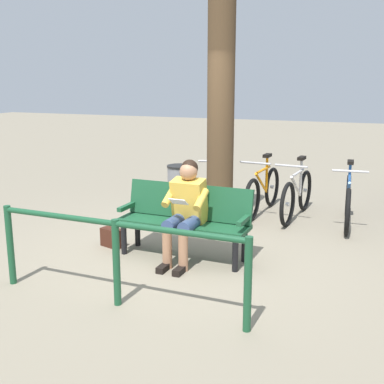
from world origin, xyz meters
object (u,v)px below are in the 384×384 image
bicycle_green (297,195)px  bicycle_black (263,191)px  person_reading (186,207)px  litter_bin (180,192)px  handbag (112,238)px  bicycle_purple (215,189)px  tree_trunk (221,115)px  bicycle_orange (348,201)px  bench (186,215)px

bicycle_green → bicycle_black: 0.56m
person_reading → litter_bin: (0.79, -1.69, -0.25)m
handbag → bicycle_purple: (-0.64, -2.21, 0.24)m
handbag → tree_trunk: (-0.95, -1.53, 1.49)m
handbag → bicycle_green: (-1.97, -2.24, 0.24)m
litter_bin → tree_trunk: bearing=176.1°
handbag → bicycle_black: (-1.41, -2.30, 0.24)m
litter_bin → bicycle_black: (-1.13, -0.73, -0.05)m
bicycle_green → handbag: bearing=-36.1°
bicycle_orange → bench: bearing=-43.9°
bench → bicycle_green: bicycle_green is taller
handbag → tree_trunk: 2.33m
bicycle_purple → bench: bearing=-6.2°
handbag → bicycle_black: 2.71m
litter_bin → bicycle_green: size_ratio=0.49×
person_reading → handbag: bearing=-4.4°
bench → bicycle_orange: (-1.73, -2.07, -0.15)m
handbag → bicycle_green: bearing=-131.3°
handbag → litter_bin: bearing=-100.1°
handbag → bicycle_orange: size_ratio=0.18×
bicycle_black → bicycle_purple: size_ratio=1.03×
bench → bicycle_black: 2.29m
handbag → bicycle_black: size_ratio=0.18×
person_reading → bicycle_black: 2.46m
person_reading → handbag: (1.07, -0.12, -0.54)m
bicycle_green → person_reading: bearing=-15.5°
bench → litter_bin: bearing=-62.8°
handbag → bicycle_green: size_ratio=0.18×
bicycle_green → bench: bearing=-18.6°
handbag → bicycle_orange: (-2.73, -2.12, 0.24)m
handbag → litter_bin: (-0.28, -1.57, 0.29)m
bench → bicycle_purple: (0.36, -2.16, -0.15)m
bicycle_green → bicycle_black: same height
bicycle_orange → person_reading: bearing=-40.6°
bench → bicycle_black: size_ratio=0.96×
bench → litter_bin: size_ratio=1.96×
tree_trunk → bicycle_purple: tree_trunk is taller
litter_bin → bicycle_purple: bicycle_purple is taller
bench → bicycle_black: bicycle_black is taller
tree_trunk → bicycle_green: size_ratio=1.92×
tree_trunk → bicycle_green: 1.76m
bicycle_orange → bicycle_green: size_ratio=1.00×
litter_bin → handbag: bearing=79.9°
person_reading → bicycle_purple: (0.43, -2.33, -0.31)m
bench → tree_trunk: 1.84m
bench → bicycle_green: (-0.96, -2.19, -0.15)m
bicycle_black → handbag: bearing=-27.1°
tree_trunk → bicycle_purple: (0.30, -0.68, -1.25)m
bench → bicycle_orange: 2.70m
litter_bin → bicycle_black: size_ratio=0.49×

